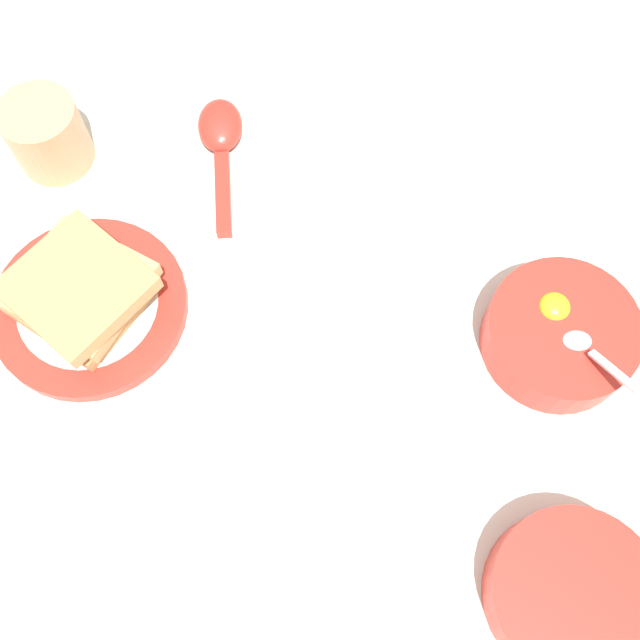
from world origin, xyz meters
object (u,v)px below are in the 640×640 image
(toast_plate, at_px, (90,307))
(congee_bowl, at_px, (573,595))
(toast_sandwich, at_px, (79,290))
(egg_bowl, at_px, (560,335))
(drinking_cup, at_px, (46,133))
(soup_spoon, at_px, (221,137))

(toast_plate, xyz_separation_m, congee_bowl, (0.42, -0.26, 0.02))
(toast_sandwich, bearing_deg, toast_plate, -73.62)
(toast_sandwich, bearing_deg, egg_bowl, -4.25)
(toast_plate, height_order, drinking_cup, drinking_cup)
(egg_bowl, relative_size, toast_plate, 0.76)
(congee_bowl, bearing_deg, toast_sandwich, 148.89)
(egg_bowl, distance_m, soup_spoon, 0.40)
(toast_sandwich, height_order, drinking_cup, drinking_cup)
(drinking_cup, bearing_deg, toast_plate, -71.85)
(toast_plate, bearing_deg, drinking_cup, 108.15)
(egg_bowl, xyz_separation_m, soup_spoon, (-0.33, 0.23, -0.01))
(toast_plate, distance_m, drinking_cup, 0.19)
(drinking_cup, bearing_deg, toast_sandwich, -71.84)
(toast_plate, relative_size, drinking_cup, 2.40)
(toast_plate, xyz_separation_m, toast_sandwich, (-0.00, 0.00, 0.03))
(toast_plate, bearing_deg, congee_bowl, -31.07)
(soup_spoon, bearing_deg, drinking_cup, -174.50)
(toast_plate, bearing_deg, toast_sandwich, 106.38)
(soup_spoon, xyz_separation_m, drinking_cup, (-0.17, -0.02, 0.03))
(soup_spoon, relative_size, congee_bowl, 1.19)
(egg_bowl, relative_size, drinking_cup, 1.81)
(egg_bowl, height_order, soup_spoon, egg_bowl)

